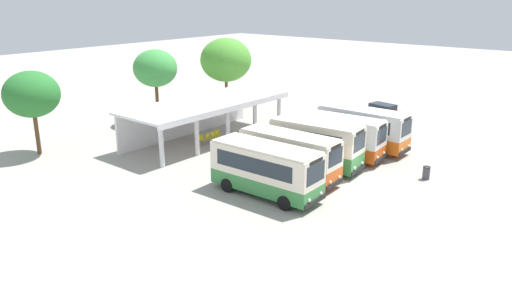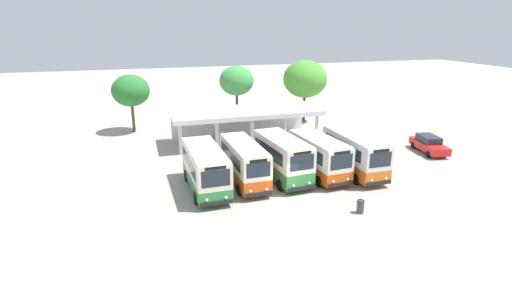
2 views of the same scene
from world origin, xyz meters
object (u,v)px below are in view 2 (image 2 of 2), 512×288
object	(u,v)px
waiting_chair_middle_seat	(247,139)
waiting_chair_end_by_column	(234,140)
city_bus_second_in_row	(244,162)
city_bus_middle_cream	(282,157)
city_bus_nearest_orange	(205,167)
litter_bin_apron	(360,207)
waiting_chair_second_from_end	(241,139)
city_bus_fourth_amber	(319,155)
parked_car_flank	(429,144)
waiting_chair_fourth_seat	(253,138)
city_bus_fifth_blue	(354,152)

from	to	relation	value
waiting_chair_middle_seat	waiting_chair_end_by_column	bearing A→B (deg)	174.45
city_bus_second_in_row	city_bus_middle_cream	size ratio (longest dim) A/B	1.05
city_bus_nearest_orange	city_bus_second_in_row	xyz separation A→B (m)	(3.08, 0.44, -0.01)
city_bus_second_in_row	waiting_chair_middle_seat	world-z (taller)	city_bus_second_in_row
litter_bin_apron	waiting_chair_second_from_end	bearing A→B (deg)	101.63
waiting_chair_end_by_column	waiting_chair_middle_seat	size ratio (longest dim) A/B	1.00
city_bus_fourth_amber	waiting_chair_second_from_end	distance (m)	11.07
city_bus_second_in_row	city_bus_middle_cream	world-z (taller)	city_bus_middle_cream
city_bus_middle_cream	parked_car_flank	distance (m)	16.14
parked_car_flank	litter_bin_apron	world-z (taller)	parked_car_flank
waiting_chair_middle_seat	litter_bin_apron	xyz separation A→B (m)	(2.89, -17.18, -0.07)
city_bus_second_in_row	litter_bin_apron	world-z (taller)	city_bus_second_in_row
city_bus_second_in_row	waiting_chair_fourth_seat	size ratio (longest dim) A/B	8.26
city_bus_middle_cream	waiting_chair_end_by_column	distance (m)	10.48
city_bus_fifth_blue	litter_bin_apron	bearing A→B (deg)	-116.63
city_bus_fourth_amber	city_bus_second_in_row	bearing A→B (deg)	177.30
city_bus_middle_cream	litter_bin_apron	xyz separation A→B (m)	(2.86, -7.00, -1.43)
city_bus_second_in_row	parked_car_flank	bearing A→B (deg)	6.61
city_bus_second_in_row	city_bus_fourth_amber	bearing A→B (deg)	-2.70
litter_bin_apron	parked_car_flank	bearing A→B (deg)	35.53
city_bus_fourth_amber	litter_bin_apron	distance (m)	6.97
waiting_chair_second_from_end	waiting_chair_middle_seat	world-z (taller)	same
city_bus_fourth_amber	litter_bin_apron	xyz separation A→B (m)	(-0.21, -6.85, -1.32)
parked_car_flank	waiting_chair_end_by_column	xyz separation A→B (m)	(-17.26, 7.97, -0.31)
waiting_chair_end_by_column	litter_bin_apron	world-z (taller)	litter_bin_apron
waiting_chair_middle_seat	litter_bin_apron	distance (m)	17.42
waiting_chair_end_by_column	waiting_chair_middle_seat	bearing A→B (deg)	-5.55
city_bus_fifth_blue	litter_bin_apron	world-z (taller)	city_bus_fifth_blue
city_bus_nearest_orange	waiting_chair_end_by_column	world-z (taller)	city_bus_nearest_orange
city_bus_fourth_amber	city_bus_fifth_blue	world-z (taller)	city_bus_fifth_blue
city_bus_second_in_row	waiting_chair_middle_seat	size ratio (longest dim) A/B	8.26
waiting_chair_second_from_end	parked_car_flank	bearing A→B (deg)	-25.30
city_bus_nearest_orange	waiting_chair_fourth_seat	xyz separation A→B (m)	(6.78, 10.61, -1.26)
litter_bin_apron	city_bus_second_in_row	bearing A→B (deg)	129.79
city_bus_middle_cream	waiting_chair_end_by_column	size ratio (longest dim) A/B	7.86
city_bus_middle_cream	parked_car_flank	bearing A→B (deg)	8.33
waiting_chair_second_from_end	waiting_chair_middle_seat	distance (m)	0.65
waiting_chair_second_from_end	waiting_chair_fourth_seat	world-z (taller)	same
parked_car_flank	waiting_chair_end_by_column	world-z (taller)	parked_car_flank
parked_car_flank	waiting_chair_fourth_seat	world-z (taller)	parked_car_flank
city_bus_nearest_orange	parked_car_flank	xyz separation A→B (m)	(22.09, 2.64, -0.96)
city_bus_fourth_amber	litter_bin_apron	bearing A→B (deg)	-91.78
city_bus_nearest_orange	city_bus_fourth_amber	distance (m)	9.23
city_bus_fourth_amber	litter_bin_apron	size ratio (longest dim) A/B	7.53
city_bus_middle_cream	waiting_chair_second_from_end	distance (m)	10.30
city_bus_nearest_orange	waiting_chair_end_by_column	size ratio (longest dim) A/B	8.47
parked_car_flank	waiting_chair_middle_seat	xyz separation A→B (m)	(-15.96, 7.84, -0.31)
litter_bin_apron	city_bus_middle_cream	bearing A→B (deg)	112.25
waiting_chair_middle_seat	city_bus_fifth_blue	bearing A→B (deg)	-59.82
city_bus_second_in_row	city_bus_fifth_blue	world-z (taller)	city_bus_fifth_blue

